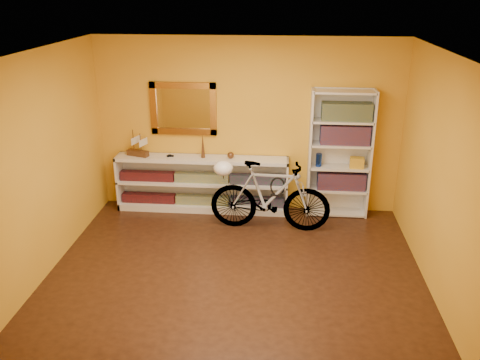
# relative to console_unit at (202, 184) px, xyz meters

# --- Properties ---
(floor) EXTENTS (4.50, 4.00, 0.01)m
(floor) POSITION_rel_console_unit_xyz_m (0.68, -1.81, -0.43)
(floor) COLOR black
(floor) RESTS_ON ground
(ceiling) EXTENTS (4.50, 4.00, 0.01)m
(ceiling) POSITION_rel_console_unit_xyz_m (0.68, -1.81, 2.18)
(ceiling) COLOR silver
(ceiling) RESTS_ON ground
(back_wall) EXTENTS (4.50, 0.01, 2.60)m
(back_wall) POSITION_rel_console_unit_xyz_m (0.68, 0.19, 0.88)
(back_wall) COLOR gold
(back_wall) RESTS_ON ground
(left_wall) EXTENTS (0.01, 4.00, 2.60)m
(left_wall) POSITION_rel_console_unit_xyz_m (-1.58, -1.81, 0.88)
(left_wall) COLOR gold
(left_wall) RESTS_ON ground
(right_wall) EXTENTS (0.01, 4.00, 2.60)m
(right_wall) POSITION_rel_console_unit_xyz_m (2.93, -1.81, 0.88)
(right_wall) COLOR gold
(right_wall) RESTS_ON ground
(gilt_mirror) EXTENTS (0.98, 0.06, 0.78)m
(gilt_mirror) POSITION_rel_console_unit_xyz_m (-0.27, 0.15, 1.12)
(gilt_mirror) COLOR #8C5619
(gilt_mirror) RESTS_ON back_wall
(wall_socket) EXTENTS (0.09, 0.02, 0.09)m
(wall_socket) POSITION_rel_console_unit_xyz_m (1.58, 0.17, -0.17)
(wall_socket) COLOR silver
(wall_socket) RESTS_ON back_wall
(console_unit) EXTENTS (2.60, 0.35, 0.85)m
(console_unit) POSITION_rel_console_unit_xyz_m (0.00, 0.00, 0.00)
(console_unit) COLOR silver
(console_unit) RESTS_ON floor
(cd_row_lower) EXTENTS (2.50, 0.13, 0.14)m
(cd_row_lower) POSITION_rel_console_unit_xyz_m (0.00, -0.02, -0.26)
(cd_row_lower) COLOR black
(cd_row_lower) RESTS_ON console_unit
(cd_row_upper) EXTENTS (2.50, 0.13, 0.14)m
(cd_row_upper) POSITION_rel_console_unit_xyz_m (0.00, -0.02, 0.11)
(cd_row_upper) COLOR navy
(cd_row_upper) RESTS_ON console_unit
(model_ship) EXTENTS (0.36, 0.22, 0.40)m
(model_ship) POSITION_rel_console_unit_xyz_m (-0.97, 0.00, 0.62)
(model_ship) COLOR #402512
(model_ship) RESTS_ON console_unit
(toy_car) EXTENTS (0.00, 0.00, 0.00)m
(toy_car) POSITION_rel_console_unit_xyz_m (-0.47, 0.00, 0.43)
(toy_car) COLOR black
(toy_car) RESTS_ON console_unit
(bronze_ornament) EXTENTS (0.06, 0.06, 0.36)m
(bronze_ornament) POSITION_rel_console_unit_xyz_m (0.03, 0.00, 0.61)
(bronze_ornament) COLOR brown
(bronze_ornament) RESTS_ON console_unit
(decorative_orb) EXTENTS (0.10, 0.10, 0.10)m
(decorative_orb) POSITION_rel_console_unit_xyz_m (0.44, 0.00, 0.47)
(decorative_orb) COLOR brown
(decorative_orb) RESTS_ON console_unit
(bookcase) EXTENTS (0.90, 0.30, 1.90)m
(bookcase) POSITION_rel_console_unit_xyz_m (2.04, 0.03, 0.52)
(bookcase) COLOR silver
(bookcase) RESTS_ON floor
(book_row_a) EXTENTS (0.70, 0.22, 0.26)m
(book_row_a) POSITION_rel_console_unit_xyz_m (2.09, 0.03, 0.12)
(book_row_a) COLOR maroon
(book_row_a) RESTS_ON bookcase
(book_row_b) EXTENTS (0.70, 0.22, 0.28)m
(book_row_b) POSITION_rel_console_unit_xyz_m (2.09, 0.03, 0.83)
(book_row_b) COLOR maroon
(book_row_b) RESTS_ON bookcase
(book_row_c) EXTENTS (0.70, 0.22, 0.25)m
(book_row_c) POSITION_rel_console_unit_xyz_m (2.09, 0.03, 1.16)
(book_row_c) COLOR navy
(book_row_c) RESTS_ON bookcase
(travel_mug) EXTENTS (0.09, 0.09, 0.20)m
(travel_mug) POSITION_rel_console_unit_xyz_m (1.74, 0.01, 0.44)
(travel_mug) COLOR navy
(travel_mug) RESTS_ON bookcase
(red_tin) EXTENTS (0.15, 0.15, 0.16)m
(red_tin) POSITION_rel_console_unit_xyz_m (1.84, 0.06, 1.12)
(red_tin) COLOR #9C3216
(red_tin) RESTS_ON bookcase
(yellow_bag) EXTENTS (0.21, 0.15, 0.16)m
(yellow_bag) POSITION_rel_console_unit_xyz_m (2.29, -0.01, 0.42)
(yellow_bag) COLOR gold
(yellow_bag) RESTS_ON bookcase
(bicycle) EXTENTS (0.53, 1.74, 1.01)m
(bicycle) POSITION_rel_console_unit_xyz_m (1.05, -0.57, 0.08)
(bicycle) COLOR silver
(bicycle) RESTS_ON floor
(helmet) EXTENTS (0.27, 0.26, 0.21)m
(helmet) POSITION_rel_console_unit_xyz_m (0.39, -0.54, 0.46)
(helmet) COLOR white
(helmet) RESTS_ON bicycle
(u_lock) EXTENTS (0.21, 0.02, 0.21)m
(u_lock) POSITION_rel_console_unit_xyz_m (1.15, -0.57, 0.23)
(u_lock) COLOR black
(u_lock) RESTS_ON bicycle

